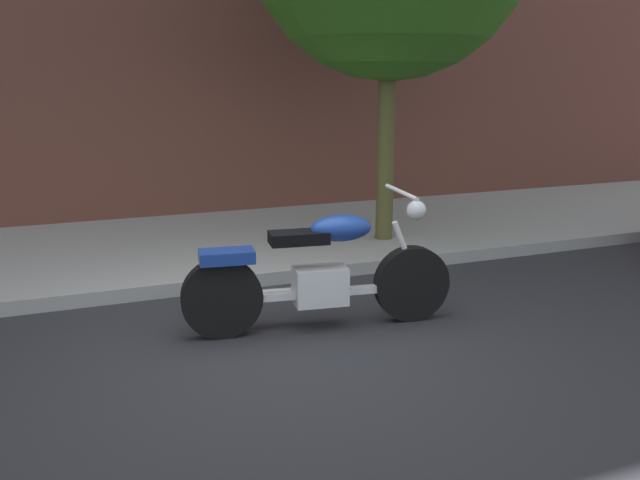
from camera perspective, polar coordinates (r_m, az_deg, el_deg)
name	(u,v)px	position (r m, az deg, el deg)	size (l,w,h in m)	color
ground_plane	(276,347)	(5.37, -3.79, -9.07)	(60.00, 60.00, 0.00)	#28282D
sidewalk	(195,246)	(8.29, -10.63, -0.51)	(22.44, 3.32, 0.14)	#999999
motorcycle	(320,275)	(5.58, -0.04, -3.01)	(2.30, 0.73, 1.16)	black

